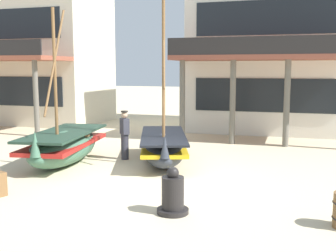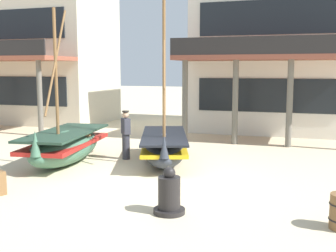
% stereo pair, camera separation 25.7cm
% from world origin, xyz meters
% --- Properties ---
extents(ground_plane, '(120.00, 120.00, 0.00)m').
position_xyz_m(ground_plane, '(0.00, 0.00, 0.00)').
color(ground_plane, beige).
extents(fishing_boat_near_left, '(2.19, 4.39, 4.99)m').
position_xyz_m(fishing_boat_near_left, '(-3.59, 1.05, 0.59)').
color(fishing_boat_near_left, '#427056').
rests_on(fishing_boat_near_left, ground).
extents(fishing_boat_centre_large, '(2.68, 4.40, 5.58)m').
position_xyz_m(fishing_boat_centre_large, '(-0.51, 2.13, 0.55)').
color(fishing_boat_centre_large, '#2D333D').
rests_on(fishing_boat_centre_large, ground).
extents(fisherman_by_hull, '(0.41, 0.41, 1.68)m').
position_xyz_m(fisherman_by_hull, '(-1.93, 2.24, 0.83)').
color(fisherman_by_hull, '#33333D').
rests_on(fisherman_by_hull, ground).
extents(capstan_winch, '(0.69, 0.69, 1.02)m').
position_xyz_m(capstan_winch, '(1.19, -2.53, 0.41)').
color(capstan_winch, black).
rests_on(capstan_winch, ground).
extents(harbor_building_main, '(7.83, 9.23, 7.23)m').
position_xyz_m(harbor_building_main, '(2.22, 11.79, 3.62)').
color(harbor_building_main, silver).
rests_on(harbor_building_main, ground).
extents(harbor_building_annex, '(9.20, 8.05, 10.80)m').
position_xyz_m(harbor_building_annex, '(-11.55, 10.60, 5.38)').
color(harbor_building_annex, beige).
rests_on(harbor_building_annex, ground).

